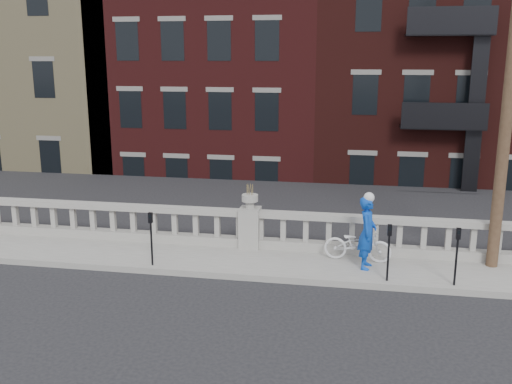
{
  "coord_description": "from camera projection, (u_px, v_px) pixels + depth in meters",
  "views": [
    {
      "loc": [
        2.79,
        -10.61,
        5.27
      ],
      "look_at": [
        0.3,
        3.2,
        1.88
      ],
      "focal_mm": 40.0,
      "sensor_mm": 36.0,
      "label": 1
    }
  ],
  "objects": [
    {
      "name": "planter_pedestal",
      "position": [
        250.0,
        223.0,
        15.45
      ],
      "size": [
        0.55,
        0.55,
        1.76
      ],
      "color": "gray",
      "rests_on": "sidewalk"
    },
    {
      "name": "lower_level",
      "position": [
        321.0,
        101.0,
        33.2
      ],
      "size": [
        80.0,
        44.0,
        20.8
      ],
      "color": "#605E59",
      "rests_on": "ground"
    },
    {
      "name": "balustrade",
      "position": [
        250.0,
        230.0,
        15.49
      ],
      "size": [
        28.0,
        0.34,
        1.03
      ],
      "color": "gray",
      "rests_on": "sidewalk"
    },
    {
      "name": "sidewalk",
      "position": [
        243.0,
        261.0,
        14.72
      ],
      "size": [
        32.0,
        2.2,
        0.15
      ],
      "primitive_type": "cube",
      "color": "gray",
      "rests_on": "ground"
    },
    {
      "name": "ground",
      "position": [
        215.0,
        315.0,
        11.86
      ],
      "size": [
        120.0,
        120.0,
        0.0
      ],
      "primitive_type": "plane",
      "color": "black",
      "rests_on": "ground"
    },
    {
      "name": "bicycle",
      "position": [
        358.0,
        244.0,
        14.46
      ],
      "size": [
        1.74,
        0.74,
        0.89
      ],
      "primitive_type": "imported",
      "rotation": [
        0.0,
        0.0,
        1.48
      ],
      "color": "silver",
      "rests_on": "sidewalk"
    },
    {
      "name": "parking_meter_b",
      "position": [
        151.0,
        233.0,
        14.06
      ],
      "size": [
        0.1,
        0.09,
        1.36
      ],
      "color": "black",
      "rests_on": "sidewalk"
    },
    {
      "name": "cyclist",
      "position": [
        367.0,
        233.0,
        13.87
      ],
      "size": [
        0.52,
        0.71,
        1.8
      ],
      "primitive_type": "imported",
      "rotation": [
        0.0,
        0.0,
        1.42
      ],
      "color": "#0B3FB2",
      "rests_on": "sidewalk"
    },
    {
      "name": "parking_meter_c",
      "position": [
        389.0,
        246.0,
        13.07
      ],
      "size": [
        0.1,
        0.09,
        1.36
      ],
      "color": "black",
      "rests_on": "sidewalk"
    },
    {
      "name": "parking_meter_d",
      "position": [
        457.0,
        250.0,
        12.81
      ],
      "size": [
        0.1,
        0.09,
        1.36
      ],
      "color": "black",
      "rests_on": "sidewalk"
    }
  ]
}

